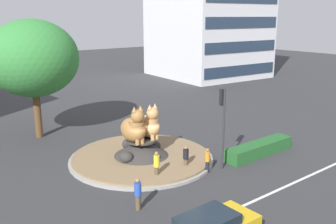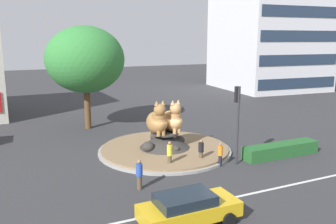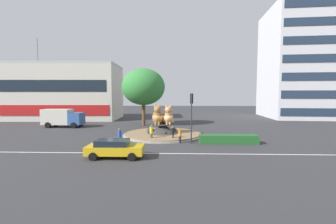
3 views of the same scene
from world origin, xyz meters
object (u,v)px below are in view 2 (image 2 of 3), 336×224
at_px(cat_statue_calico, 172,119).
at_px(sedan_on_far_lane, 188,208).
at_px(pedestrian_orange_shirt, 220,154).
at_px(pedestrian_yellow_shirt, 170,154).
at_px(office_tower, 270,15).
at_px(pedestrian_blue_shirt, 139,174).
at_px(broadleaf_tree_behind_island, 85,60).
at_px(pedestrian_black_shirt, 201,150).
at_px(cat_statue_tabby, 157,121).
at_px(traffic_light_mast, 237,111).

relative_size(cat_statue_calico, sedan_on_far_lane, 0.55).
bearing_deg(pedestrian_orange_shirt, pedestrian_yellow_shirt, 169.82).
relative_size(office_tower, sedan_on_far_lane, 5.30).
xyz_separation_m(office_tower, pedestrian_blue_shirt, (-33.89, -30.22, -11.20)).
distance_m(broadleaf_tree_behind_island, sedan_on_far_lane, 20.19).
xyz_separation_m(cat_statue_calico, pedestrian_orange_shirt, (1.39, -4.43, -1.52)).
bearing_deg(cat_statue_calico, pedestrian_black_shirt, 5.47).
xyz_separation_m(office_tower, broadleaf_tree_behind_island, (-33.57, -15.29, -5.72)).
xyz_separation_m(cat_statue_tabby, pedestrian_yellow_shirt, (-0.47, -3.14, -1.45)).
relative_size(pedestrian_blue_shirt, sedan_on_far_lane, 0.38).
height_order(cat_statue_calico, office_tower, office_tower).
bearing_deg(sedan_on_far_lane, traffic_light_mast, 40.42).
distance_m(office_tower, pedestrian_blue_shirt, 46.77).
distance_m(cat_statue_tabby, pedestrian_orange_shirt, 5.26).
xyz_separation_m(cat_statue_calico, traffic_light_mast, (2.58, -4.48, 1.27)).
xyz_separation_m(office_tower, pedestrian_orange_shirt, (-27.81, -28.96, -11.26)).
bearing_deg(cat_statue_tabby, pedestrian_blue_shirt, -31.50).
bearing_deg(pedestrian_orange_shirt, cat_statue_calico, 117.10).
distance_m(cat_statue_tabby, pedestrian_yellow_shirt, 3.49).
bearing_deg(office_tower, broadleaf_tree_behind_island, -151.25).
relative_size(broadleaf_tree_behind_island, pedestrian_black_shirt, 5.92).
distance_m(pedestrian_yellow_shirt, pedestrian_blue_shirt, 3.79).
distance_m(cat_statue_calico, pedestrian_black_shirt, 3.65).
relative_size(broadleaf_tree_behind_island, pedestrian_orange_shirt, 5.91).
relative_size(cat_statue_tabby, broadleaf_tree_behind_island, 0.27).
bearing_deg(office_tower, pedestrian_yellow_shirt, -133.76).
relative_size(traffic_light_mast, pedestrian_orange_shirt, 3.28).
bearing_deg(sedan_on_far_lane, pedestrian_orange_shirt, 46.42).
height_order(pedestrian_yellow_shirt, pedestrian_black_shirt, pedestrian_yellow_shirt).
height_order(broadleaf_tree_behind_island, pedestrian_blue_shirt, broadleaf_tree_behind_island).
bearing_deg(pedestrian_blue_shirt, pedestrian_black_shirt, -105.07).
xyz_separation_m(cat_statue_calico, pedestrian_black_shirt, (0.61, -3.26, -1.53)).
xyz_separation_m(pedestrian_orange_shirt, pedestrian_black_shirt, (-0.78, 1.17, -0.01)).
bearing_deg(sedan_on_far_lane, cat_statue_tabby, 74.45).
bearing_deg(cat_statue_calico, pedestrian_orange_shirt, 12.30).
bearing_deg(cat_statue_tabby, pedestrian_black_shirt, 31.58).
relative_size(traffic_light_mast, pedestrian_black_shirt, 3.29).
distance_m(office_tower, pedestrian_black_shirt, 41.44).
bearing_deg(pedestrian_yellow_shirt, broadleaf_tree_behind_island, 166.64).
bearing_deg(pedestrian_black_shirt, pedestrian_yellow_shirt, 6.58).
bearing_deg(pedestrian_blue_shirt, office_tower, -87.91).
distance_m(traffic_light_mast, office_tower, 40.28).
bearing_deg(pedestrian_black_shirt, pedestrian_orange_shirt, 129.38).
xyz_separation_m(pedestrian_blue_shirt, sedan_on_far_lane, (0.71, -4.46, -0.12)).
relative_size(broadleaf_tree_behind_island, pedestrian_yellow_shirt, 5.33).
distance_m(cat_statue_tabby, office_tower, 40.41).
bearing_deg(broadleaf_tree_behind_island, cat_statue_calico, -64.71).
xyz_separation_m(traffic_light_mast, office_tower, (26.62, 29.02, 8.47)).
bearing_deg(office_tower, cat_statue_tabby, -136.71).
relative_size(traffic_light_mast, broadleaf_tree_behind_island, 0.55).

